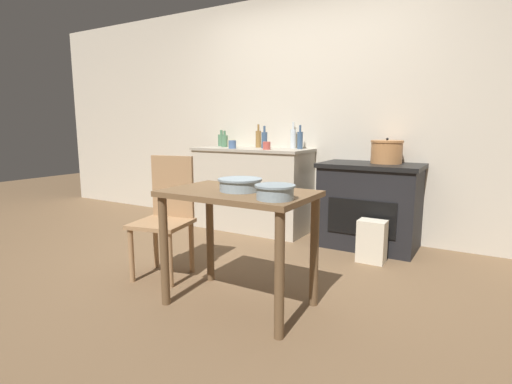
# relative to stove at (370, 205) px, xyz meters

# --- Properties ---
(ground_plane) EXTENTS (14.00, 14.00, 0.00)m
(ground_plane) POSITION_rel_stove_xyz_m (-0.76, -1.28, -0.41)
(ground_plane) COLOR brown
(wall_back) EXTENTS (8.00, 0.07, 2.55)m
(wall_back) POSITION_rel_stove_xyz_m (-0.76, 0.31, 0.87)
(wall_back) COLOR beige
(wall_back) RESTS_ON ground_plane
(counter_cabinet) EXTENTS (1.32, 0.57, 0.92)m
(counter_cabinet) POSITION_rel_stove_xyz_m (-1.32, 0.01, 0.05)
(counter_cabinet) COLOR beige
(counter_cabinet) RESTS_ON ground_plane
(stove) EXTENTS (0.93, 0.58, 0.81)m
(stove) POSITION_rel_stove_xyz_m (0.00, 0.00, 0.00)
(stove) COLOR black
(stove) RESTS_ON ground_plane
(work_table) EXTENTS (0.94, 0.58, 0.76)m
(work_table) POSITION_rel_stove_xyz_m (-0.38, -1.71, 0.21)
(work_table) COLOR brown
(work_table) RESTS_ON ground_plane
(chair) EXTENTS (0.47, 0.47, 0.93)m
(chair) POSITION_rel_stove_xyz_m (-1.17, -1.53, 0.08)
(chair) COLOR #A87F56
(chair) RESTS_ON ground_plane
(flour_sack) EXTENTS (0.23, 0.16, 0.37)m
(flour_sack) POSITION_rel_stove_xyz_m (0.15, -0.43, -0.22)
(flour_sack) COLOR beige
(flour_sack) RESTS_ON ground_plane
(stock_pot) EXTENTS (0.30, 0.30, 0.24)m
(stock_pot) POSITION_rel_stove_xyz_m (0.11, 0.08, 0.51)
(stock_pot) COLOR #B77A47
(stock_pot) RESTS_ON stove
(mixing_bowl_large) EXTENTS (0.28, 0.28, 0.08)m
(mixing_bowl_large) POSITION_rel_stove_xyz_m (-0.37, -1.70, 0.40)
(mixing_bowl_large) COLOR #93A8B2
(mixing_bowl_large) RESTS_ON work_table
(mixing_bowl_small) EXTENTS (0.23, 0.23, 0.08)m
(mixing_bowl_small) POSITION_rel_stove_xyz_m (-0.05, -1.85, 0.40)
(mixing_bowl_small) COLOR #93A8B2
(mixing_bowl_small) RESTS_ON work_table
(bottle_far_left) EXTENTS (0.08, 0.08, 0.19)m
(bottle_far_left) POSITION_rel_stove_xyz_m (-1.86, 0.17, 0.58)
(bottle_far_left) COLOR #517F5B
(bottle_far_left) RESTS_ON counter_cabinet
(bottle_left) EXTENTS (0.08, 0.08, 0.19)m
(bottle_left) POSITION_rel_stove_xyz_m (-1.72, 0.05, 0.58)
(bottle_left) COLOR #517F5B
(bottle_left) RESTS_ON counter_cabinet
(bottle_mid_left) EXTENTS (0.06, 0.06, 0.26)m
(bottle_mid_left) POSITION_rel_stove_xyz_m (-1.32, 0.14, 0.61)
(bottle_mid_left) COLOR olive
(bottle_mid_left) RESTS_ON counter_cabinet
(bottle_center_left) EXTENTS (0.06, 0.06, 0.29)m
(bottle_center_left) POSITION_rel_stove_xyz_m (-0.93, 0.22, 0.62)
(bottle_center_left) COLOR silver
(bottle_center_left) RESTS_ON counter_cabinet
(bottle_center) EXTENTS (0.06, 0.06, 0.24)m
(bottle_center) POSITION_rel_stove_xyz_m (-1.19, 0.04, 0.60)
(bottle_center) COLOR #3D5675
(bottle_center) RESTS_ON counter_cabinet
(bottle_center_right) EXTENTS (0.06, 0.06, 0.25)m
(bottle_center_right) POSITION_rel_stove_xyz_m (-0.80, 0.12, 0.61)
(bottle_center_right) COLOR #3D5675
(bottle_center_right) RESTS_ON counter_cabinet
(cup_mid_right) EXTENTS (0.08, 0.08, 0.09)m
(cup_mid_right) POSITION_rel_stove_xyz_m (-1.58, -0.02, 0.55)
(cup_mid_right) COLOR beige
(cup_mid_right) RESTS_ON counter_cabinet
(cup_right) EXTENTS (0.08, 0.08, 0.08)m
(cup_right) POSITION_rel_stove_xyz_m (-1.05, -0.15, 0.55)
(cup_right) COLOR #B74C42
(cup_right) RESTS_ON counter_cabinet
(cup_far_right) EXTENTS (0.08, 0.08, 0.09)m
(cup_far_right) POSITION_rel_stove_xyz_m (-1.46, -0.18, 0.55)
(cup_far_right) COLOR #4C6B99
(cup_far_right) RESTS_ON counter_cabinet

